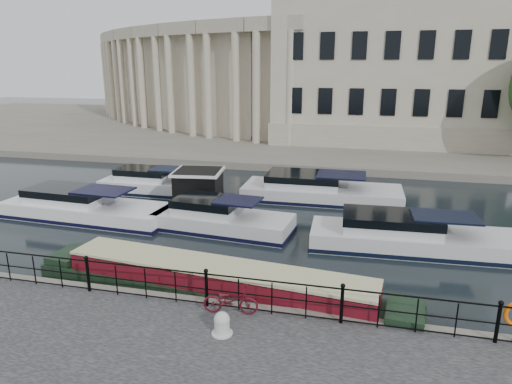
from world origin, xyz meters
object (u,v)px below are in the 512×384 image
bicycle (231,300)px  mooring_bollard (222,324)px  narrowboat (217,287)px  harbour_hut (199,191)px

bicycle → mooring_bollard: bicycle is taller
narrowboat → harbour_hut: bearing=119.9°
bicycle → harbour_hut: bearing=17.0°
harbour_hut → mooring_bollard: bearing=-74.0°
narrowboat → harbour_hut: (-4.04, 9.17, 0.59)m
mooring_bollard → narrowboat: 3.10m
mooring_bollard → harbour_hut: bearing=113.2°
bicycle → mooring_bollard: (0.08, -1.07, -0.12)m
harbour_hut → bicycle: bearing=-72.3°
bicycle → narrowboat: bearing=22.3°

